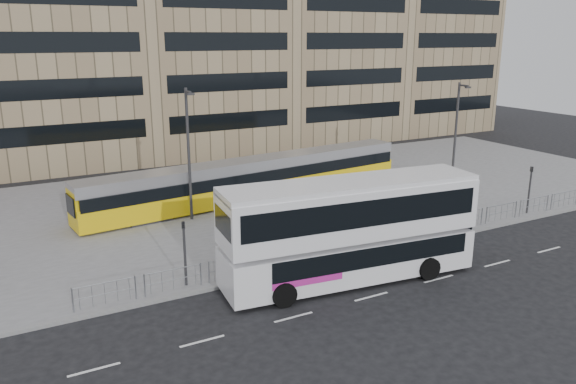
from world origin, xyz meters
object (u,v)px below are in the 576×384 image
tram (253,179)px  lamp_post_east (456,130)px  ad_panel (459,217)px  station_sign (460,200)px  traffic_light_east (530,184)px  traffic_light_west (184,245)px  pedestrian (314,207)px  double_decker_bus (350,227)px  lamp_post_west (189,150)px

tram → lamp_post_east: size_ratio=3.16×
ad_panel → lamp_post_east: lamp_post_east is taller
station_sign → traffic_light_east: size_ratio=0.74×
traffic_light_west → ad_panel: bearing=18.0°
pedestrian → ad_panel: bearing=-155.5°
double_decker_bus → traffic_light_east: 16.19m
tram → lamp_post_east: 15.86m
double_decker_bus → pedestrian: double_decker_bus is taller
traffic_light_east → double_decker_bus: bearing=-148.2°
lamp_post_west → traffic_light_east: bearing=-25.0°
station_sign → lamp_post_east: (6.47, 7.18, 2.70)m
tram → traffic_light_east: bearing=-45.0°
traffic_light_east → lamp_post_west: bearing=176.8°
lamp_post_east → traffic_light_east: bearing=-96.1°
traffic_light_east → lamp_post_west: lamp_post_west is taller
tram → ad_panel: size_ratio=17.07×
pedestrian → lamp_post_east: lamp_post_east is taller
double_decker_bus → lamp_post_west: size_ratio=1.53×
station_sign → ad_panel: station_sign is taller
tram → lamp_post_east: bearing=-20.8°
station_sign → traffic_light_west: bearing=-160.2°
ad_panel → pedestrian: (-6.42, 5.86, -0.00)m
pedestrian → lamp_post_east: bearing=-104.3°
double_decker_bus → pedestrian: 8.96m
tram → pedestrian: 6.17m
lamp_post_west → ad_panel: bearing=-36.0°
lamp_post_west → double_decker_bus: bearing=-72.9°
tram → lamp_post_east: lamp_post_east is taller
ad_panel → pedestrian: size_ratio=0.86×
tram → station_sign: size_ratio=10.82×
station_sign → pedestrian: bearing=163.5°
lamp_post_west → lamp_post_east: bearing=-4.5°
pedestrian → traffic_light_west: bearing=95.0°
ad_panel → tram: bearing=109.3°
pedestrian → lamp_post_east: size_ratio=0.22×
traffic_light_west → lamp_post_east: 25.15m
double_decker_bus → station_sign: 10.79m
double_decker_bus → pedestrian: (3.05, 8.26, -1.66)m
lamp_post_east → tram: bearing=165.7°
ad_panel → traffic_light_west: (-16.60, 0.43, 1.13)m
tram → pedestrian: bearing=-83.0°
station_sign → pedestrian: station_sign is taller
tram → traffic_light_west: 14.40m
tram → ad_panel: tram is taller
station_sign → ad_panel: bearing=-117.2°
traffic_light_east → tram: bearing=163.2°
traffic_light_west → traffic_light_east: same height
ad_panel → station_sign: bearing=30.1°
ad_panel → traffic_light_east: 6.58m
ad_panel → lamp_post_east: bearing=33.4°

